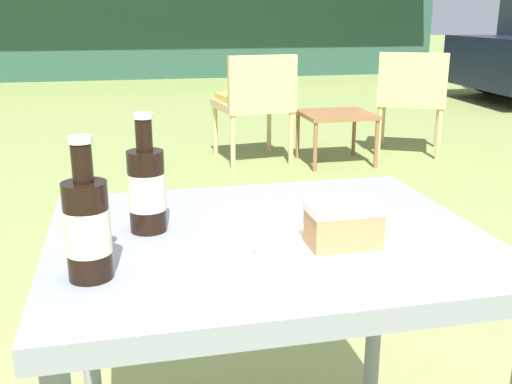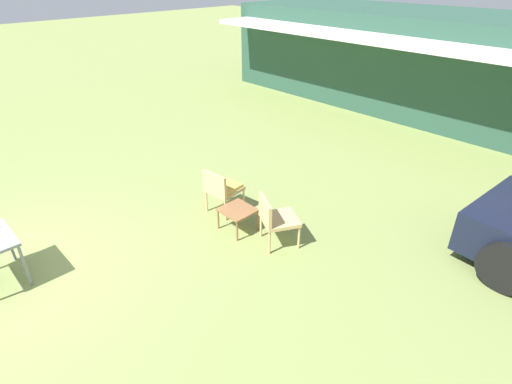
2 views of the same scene
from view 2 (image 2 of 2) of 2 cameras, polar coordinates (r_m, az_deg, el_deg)
name	(u,v)px [view 2 (image 2 of 2)]	position (r m, az deg, el deg)	size (l,w,h in m)	color
ground_plane	(1,281)	(6.66, -32.59, -10.67)	(60.00, 60.00, 0.00)	olive
cabin_building	(417,59)	(13.43, 22.03, 17.18)	(11.35, 5.19, 2.66)	#284C3D
wicker_chair_cushioned	(222,187)	(6.86, -4.85, 0.66)	(0.57, 0.58, 0.81)	tan
wicker_chair_plain	(275,217)	(6.05, 2.74, -3.64)	(0.70, 0.70, 0.81)	tan
garden_side_table	(238,211)	(6.44, -2.65, -2.78)	(0.52, 0.49, 0.38)	brown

